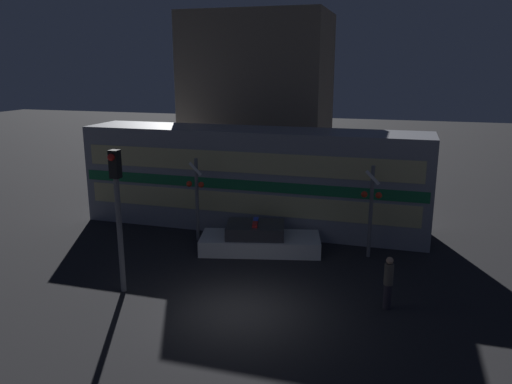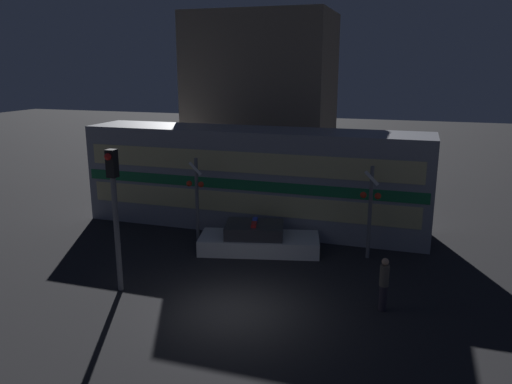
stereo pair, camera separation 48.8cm
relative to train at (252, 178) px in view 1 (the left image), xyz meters
name	(u,v)px [view 1 (the left image)]	position (x,y,z in m)	size (l,w,h in m)	color
ground_plane	(237,311)	(2.05, -8.33, -2.29)	(120.00, 120.00, 0.00)	black
train	(252,178)	(0.00, 0.00, 0.00)	(15.87, 2.86, 4.58)	gray
police_car	(259,240)	(1.24, -3.15, -1.82)	(5.12, 2.94, 1.28)	silver
pedestrian	(388,282)	(6.46, -6.83, -1.41)	(0.29, 0.29, 1.71)	#2D2833
crossing_signal_near	(371,207)	(5.58, -2.55, -0.23)	(0.79, 0.34, 3.67)	slate
crossing_signal_far	(196,195)	(-1.67, -2.67, -0.27)	(0.79, 0.34, 3.60)	slate
traffic_light_corner	(118,205)	(-2.07, -8.06, 0.70)	(0.30, 0.46, 4.79)	slate
building_left	(258,105)	(-1.67, 6.59, 2.84)	(7.96, 5.41, 10.26)	#726656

